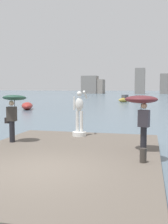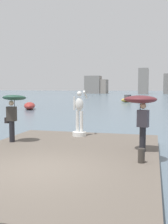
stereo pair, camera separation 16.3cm
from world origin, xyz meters
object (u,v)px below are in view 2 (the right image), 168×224
(boat_far, at_px, (30,106))
(onlooker_right, at_px, (141,105))
(onlooker_left, at_px, (13,105))
(mooring_bollard, at_px, (141,156))
(boat_near, at_px, (127,99))
(statue_white_figure, at_px, (79,118))

(boat_far, bearing_deg, onlooker_right, -55.99)
(onlooker_left, xyz_separation_m, mooring_bollard, (5.31, -1.99, -1.31))
(boat_near, xyz_separation_m, boat_far, (-10.07, -20.20, -0.07))
(onlooker_left, height_order, boat_near, onlooker_left)
(mooring_bollard, bearing_deg, boat_near, 95.98)
(mooring_bollard, xyz_separation_m, boat_near, (-4.52, 43.21, -0.12))
(onlooker_left, distance_m, boat_near, 41.25)
(statue_white_figure, xyz_separation_m, boat_far, (-11.56, 18.96, -0.79))
(statue_white_figure, relative_size, boat_far, 0.51)
(onlooker_right, bearing_deg, boat_far, 124.01)
(mooring_bollard, bearing_deg, onlooker_right, 94.05)
(statue_white_figure, distance_m, onlooker_left, 3.15)
(onlooker_right, relative_size, mooring_bollard, 4.58)
(statue_white_figure, relative_size, mooring_bollard, 4.89)
(onlooker_left, xyz_separation_m, onlooker_right, (5.20, -0.44, 0.12))
(statue_white_figure, height_order, boat_near, statue_white_figure)
(onlooker_right, height_order, mooring_bollard, onlooker_right)
(statue_white_figure, distance_m, onlooker_right, 3.94)
(statue_white_figure, xyz_separation_m, onlooker_right, (2.93, -2.50, 0.81))
(boat_near, bearing_deg, statue_white_figure, -87.82)
(mooring_bollard, relative_size, boat_far, 0.11)
(onlooker_left, bearing_deg, boat_near, 88.90)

